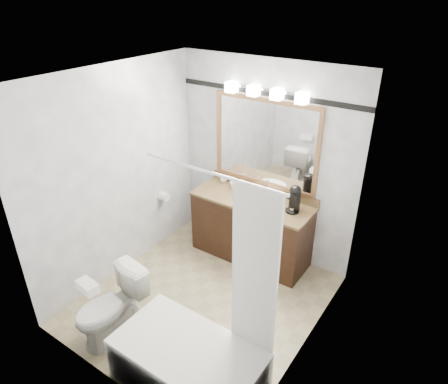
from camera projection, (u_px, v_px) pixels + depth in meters
The scene contains 14 objects.
room at pixel (201, 205), 3.98m from camera, with size 2.42×2.62×2.52m.
vanity at pixel (251, 227), 5.10m from camera, with size 1.53×0.58×0.97m.
mirror at pixel (265, 144), 4.80m from camera, with size 1.40×0.04×1.10m.
vanity_light_bar at pixel (265, 92), 4.47m from camera, with size 1.02×0.14×0.12m.
accent_stripe at pixel (268, 94), 4.53m from camera, with size 2.40×0.01×0.06m, color black.
bathtub at pixel (192, 360), 3.50m from camera, with size 1.30×0.75×1.96m.
tp_roll at pixel (164, 197), 5.29m from camera, with size 0.12×0.12×0.11m, color white.
toilet at pixel (111, 307), 3.94m from camera, with size 0.41×0.72×0.74m, color white.
tissue_box at pixel (87, 286), 3.61m from camera, with size 0.22×0.12×0.09m, color white.
coffee_maker at pixel (295, 198), 4.61m from camera, with size 0.16×0.21×0.32m.
cup_left at pixel (224, 180), 5.32m from camera, with size 0.09×0.09×0.07m, color white.
cup_right at pixel (233, 185), 5.17m from camera, with size 0.09×0.09×0.08m, color white.
soap_bottle_a at pixel (248, 189), 5.05m from camera, with size 0.05×0.05×0.11m, color white.
soap_bar at pixel (255, 194), 5.01m from camera, with size 0.08×0.05×0.02m, color beige.
Camera 1 is at (2.15, -2.73, 3.22)m, focal length 32.00 mm.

